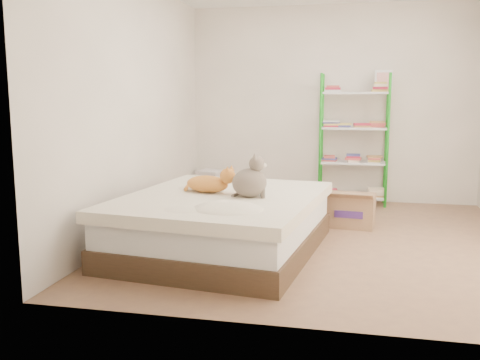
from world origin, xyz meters
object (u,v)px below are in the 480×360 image
(grey_cat, at_px, (249,176))
(cardboard_box, at_px, (351,210))
(bed, at_px, (223,223))
(orange_cat, at_px, (207,182))
(shelf_unit, at_px, (354,141))
(white_bin, at_px, (211,184))

(grey_cat, height_order, cardboard_box, grey_cat)
(bed, xyz_separation_m, orange_cat, (-0.17, 0.09, 0.36))
(shelf_unit, distance_m, white_bin, 2.03)
(orange_cat, bearing_deg, cardboard_box, 53.12)
(grey_cat, height_order, white_bin, grey_cat)
(shelf_unit, distance_m, cardboard_box, 1.41)
(orange_cat, distance_m, grey_cat, 0.47)
(bed, relative_size, shelf_unit, 1.30)
(bed, xyz_separation_m, white_bin, (-0.77, 2.44, -0.06))
(orange_cat, bearing_deg, grey_cat, -7.84)
(grey_cat, distance_m, cardboard_box, 1.65)
(white_bin, bearing_deg, shelf_unit, 0.92)
(shelf_unit, bearing_deg, cardboard_box, -90.47)
(shelf_unit, relative_size, white_bin, 4.20)
(bed, relative_size, white_bin, 5.44)
(bed, relative_size, cardboard_box, 4.14)
(shelf_unit, xyz_separation_m, cardboard_box, (-0.01, -1.25, -0.66))
(white_bin, bearing_deg, cardboard_box, -32.41)
(orange_cat, xyz_separation_m, white_bin, (-0.60, 2.35, -0.43))
(orange_cat, relative_size, white_bin, 1.19)
(orange_cat, height_order, cardboard_box, orange_cat)
(orange_cat, bearing_deg, white_bin, 116.70)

